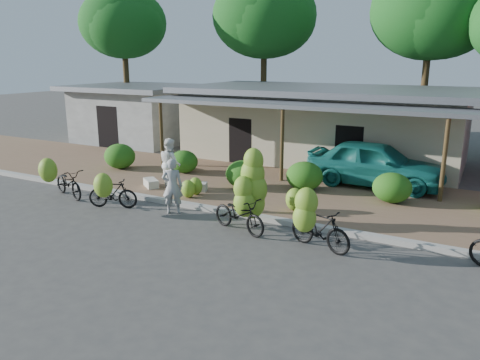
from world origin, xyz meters
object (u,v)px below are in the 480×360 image
Objects in this scene: tree_back_left at (122,22)px; bike_center at (246,198)px; sack_far at (151,183)px; vendor at (172,186)px; bike_right at (316,223)px; sack_near at (194,187)px; tree_center_right at (428,9)px; teal_van at (375,164)px; tree_far_center at (262,15)px; bike_left at (110,191)px; bike_far_left at (65,180)px; bystander at (170,163)px.

bike_center is (14.76, -11.95, -5.88)m from tree_back_left.
sack_far is 2.92m from vendor.
sack_far is at bearing 87.95° from bike_right.
sack_near is at bearing 72.87° from bike_center.
tree_center_right is at bearing 67.83° from sack_near.
teal_van reaches higher than vendor.
tree_far_center reaches higher than vendor.
sack_near is at bearing 9.73° from sack_far.
sack_near is (-5.41, -13.28, -6.72)m from tree_center_right.
bike_right reaches higher than bike_left.
vendor is (-4.84, -15.32, -6.13)m from tree_center_right.
bike_left is 0.34× the size of teal_van.
tree_far_center is 4.69× the size of bike_far_left.
tree_far_center is at bearing 20.56° from tree_back_left.
tree_back_left is at bearing -159.44° from tree_far_center.
bike_far_left is 10.89m from teal_van.
tree_back_left reaches higher than teal_van.
sack_near is at bearing -102.79° from vendor.
bike_left is 2.06m from vendor.
bike_left is 2.22× the size of sack_far.
tree_back_left is at bearing 134.52° from sack_far.
teal_van is at bearing -19.83° from tree_back_left.
sack_near is at bearing -112.17° from tree_center_right.
bike_center is at bearing -38.99° from tree_back_left.
vendor is at bearing -107.54° from tree_center_right.
tree_back_left is 17.24m from bike_left.
vendor is at bearing -44.19° from tree_back_left.
tree_back_left is 5.26× the size of bike_left.
bike_right is at bearing -72.95° from bike_far_left.
bike_center reaches higher than bike_right.
tree_back_left is 8.55m from tree_far_center.
bike_far_left is at bearing -132.98° from sack_far.
sack_near is at bearing -48.34° from bike_left.
tree_center_right is 17.21m from bike_right.
tree_back_left is 17.95m from vendor.
teal_van is (6.74, 6.33, 0.35)m from bike_left.
bike_center is (4.55, 0.50, 0.29)m from bike_left.
bike_left is (2.29, -0.25, -0.01)m from bike_far_left.
teal_van is (5.36, 3.67, 0.68)m from sack_near.
sack_far is (-4.86, 1.88, -0.62)m from bike_center.
bike_far_left is 2.30m from bike_left.
tree_back_left is 16.49m from sack_near.
tree_back_left is 11.67× the size of sack_far.
sack_far is at bearing -45.48° from tree_back_left.
bike_far_left is 2.92m from sack_far.
vendor is (1.95, 0.63, 0.27)m from bike_left.
tree_back_left is 0.94× the size of tree_center_right.
tree_center_right is 4.64× the size of bike_far_left.
bystander is at bearing -28.33° from bike_left.
bike_right reaches higher than sack_near.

